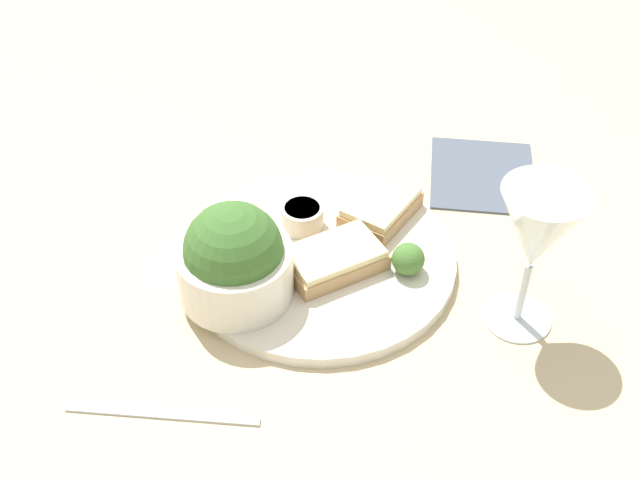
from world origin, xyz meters
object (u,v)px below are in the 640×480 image
(salad_bowl, at_px, (234,260))
(cheese_toast_near, at_px, (334,259))
(sauce_ramekin, at_px, (304,215))
(fork, at_px, (162,414))
(cheese_toast_far, at_px, (381,208))
(wine_glass, at_px, (537,235))
(napkin, at_px, (483,174))

(salad_bowl, distance_m, cheese_toast_near, 0.11)
(sauce_ramekin, xyz_separation_m, cheese_toast_near, (0.00, -0.08, -0.00))
(sauce_ramekin, relative_size, fork, 0.30)
(salad_bowl, height_order, fork, salad_bowl)
(cheese_toast_near, bearing_deg, sauce_ramekin, 92.50)
(sauce_ramekin, bearing_deg, fork, -140.55)
(salad_bowl, xyz_separation_m, sauce_ramekin, (0.10, 0.07, -0.03))
(cheese_toast_far, xyz_separation_m, fork, (-0.30, -0.16, -0.02))
(fork, bearing_deg, wine_glass, -4.59)
(napkin, bearing_deg, cheese_toast_far, -168.34)
(salad_bowl, distance_m, cheese_toast_far, 0.20)
(sauce_ramekin, xyz_separation_m, cheese_toast_far, (0.09, -0.02, -0.00))
(cheese_toast_far, distance_m, napkin, 0.17)
(salad_bowl, height_order, napkin, salad_bowl)
(wine_glass, bearing_deg, sauce_ramekin, 125.91)
(salad_bowl, distance_m, napkin, 0.37)
(wine_glass, bearing_deg, salad_bowl, 151.30)
(cheese_toast_near, height_order, cheese_toast_far, same)
(cheese_toast_far, xyz_separation_m, wine_glass, (0.06, -0.19, 0.09))
(cheese_toast_near, relative_size, napkin, 0.57)
(salad_bowl, height_order, wine_glass, wine_glass)
(sauce_ramekin, xyz_separation_m, fork, (-0.22, -0.18, -0.03))
(napkin, bearing_deg, sauce_ramekin, -177.04)
(cheese_toast_far, xyz_separation_m, napkin, (0.16, 0.03, -0.02))
(cheese_toast_near, bearing_deg, wine_glass, -41.88)
(salad_bowl, bearing_deg, cheese_toast_far, 14.09)
(cheese_toast_near, relative_size, fork, 0.67)
(napkin, xyz_separation_m, fork, (-0.46, -0.19, 0.00))
(sauce_ramekin, bearing_deg, napkin, 2.96)
(cheese_toast_near, bearing_deg, salad_bowl, 176.02)
(napkin, distance_m, fork, 0.50)
(cheese_toast_far, bearing_deg, salad_bowl, -165.91)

